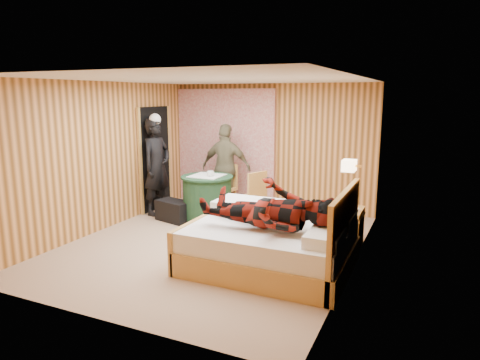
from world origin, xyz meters
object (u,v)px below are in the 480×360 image
at_px(duffel_bag, 174,211).
at_px(man_on_bed, 269,198).
at_px(chair_far, 226,184).
at_px(nightstand, 347,227).
at_px(wall_lamp, 349,166).
at_px(round_table, 207,198).
at_px(woman_standing, 157,167).
at_px(man_at_table, 226,168).
at_px(bed, 273,243).
at_px(chair_near, 253,194).

height_order(duffel_bag, man_on_bed, man_on_bed).
relative_size(chair_far, duffel_bag, 1.39).
relative_size(nightstand, man_on_bed, 0.34).
height_order(wall_lamp, round_table, wall_lamp).
bearing_deg(wall_lamp, chair_far, 152.07).
height_order(chair_far, woman_standing, woman_standing).
bearing_deg(duffel_bag, man_at_table, 78.46).
bearing_deg(nightstand, wall_lamp, -82.40).
xyz_separation_m(bed, chair_near, (-0.97, 1.65, 0.23)).
height_order(chair_far, chair_near, chair_near).
distance_m(nightstand, round_table, 2.62).
bearing_deg(man_at_table, bed, 124.00).
xyz_separation_m(wall_lamp, round_table, (-2.64, 0.65, -0.88)).
relative_size(man_at_table, man_on_bed, 0.97).
height_order(wall_lamp, man_at_table, man_at_table).
bearing_deg(chair_near, woman_standing, -62.40).
height_order(chair_far, man_on_bed, man_on_bed).
distance_m(chair_far, duffel_bag, 1.22).
bearing_deg(man_on_bed, man_at_table, 125.91).
xyz_separation_m(chair_far, man_at_table, (-0.01, 0.05, 0.32)).
height_order(wall_lamp, bed, wall_lamp).
height_order(chair_far, duffel_bag, chair_far).
bearing_deg(chair_near, man_on_bed, 52.71).
xyz_separation_m(nightstand, man_on_bed, (-0.73, -1.46, 0.70)).
bearing_deg(wall_lamp, man_at_table, 151.28).
xyz_separation_m(chair_far, woman_standing, (-1.10, -0.75, 0.39)).
relative_size(nightstand, man_at_table, 0.35).
distance_m(bed, man_on_bed, 0.71).
height_order(bed, round_table, bed).
distance_m(chair_far, man_on_bed, 3.17).
xyz_separation_m(round_table, chair_near, (0.87, 0.10, 0.14)).
distance_m(woman_standing, man_on_bed, 3.45).
bearing_deg(man_at_table, man_on_bed, 121.88).
xyz_separation_m(wall_lamp, bed, (-0.80, -0.90, -0.97)).
bearing_deg(chair_near, round_table, -58.92).
height_order(nightstand, round_table, round_table).
height_order(round_table, man_at_table, man_at_table).
bearing_deg(chair_near, chair_far, -102.28).
xyz_separation_m(chair_far, chair_near, (0.86, -0.65, 0.02)).
xyz_separation_m(wall_lamp, chair_far, (-2.63, 1.40, -0.76)).
bearing_deg(duffel_bag, chair_far, 77.06).
bearing_deg(man_at_table, chair_far, 93.91).
xyz_separation_m(nightstand, chair_near, (-1.73, 0.43, 0.26)).
xyz_separation_m(wall_lamp, chair_near, (-1.77, 0.75, -0.74)).
height_order(wall_lamp, chair_far, wall_lamp).
xyz_separation_m(chair_near, woman_standing, (-1.96, -0.10, 0.37)).
relative_size(chair_far, woman_standing, 0.50).
relative_size(wall_lamp, bed, 0.12).
relative_size(round_table, man_on_bed, 0.54).
xyz_separation_m(wall_lamp, man_on_bed, (-0.77, -1.13, -0.30)).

